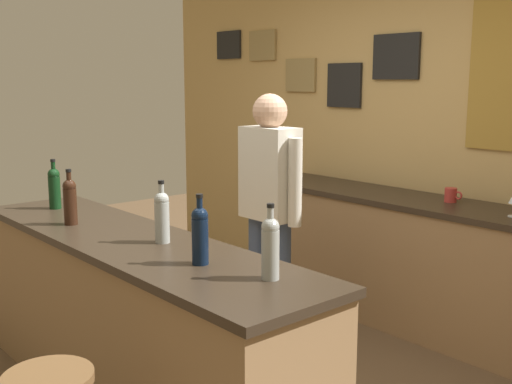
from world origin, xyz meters
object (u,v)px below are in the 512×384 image
wine_bottle_a (54,187)px  wine_bottle_e (270,246)px  coffee_mug (451,195)px  wine_glass_a (294,165)px  bartender (270,206)px  wine_bottle_c (162,215)px  wine_bottle_b (70,200)px  wine_bottle_d (200,233)px

wine_bottle_a → wine_bottle_e: same height
coffee_mug → wine_glass_a: bearing=-177.1°
wine_bottle_e → bartender: bearing=137.9°
wine_bottle_e → wine_bottle_c: bearing=-178.7°
wine_bottle_b → coffee_mug: bearing=66.6°
bartender → wine_bottle_c: 0.97m
wine_bottle_c → coffee_mug: bearing=81.6°
bartender → wine_bottle_c: bearing=-74.7°
wine_bottle_a → wine_bottle_e: 1.88m
bartender → wine_glass_a: 1.36m
bartender → wine_bottle_c: (0.26, -0.93, 0.12)m
bartender → coffee_mug: size_ratio=12.96×
wine_bottle_d → wine_glass_a: bearing=126.7°
wine_bottle_c → wine_glass_a: (-1.11, 1.98, -0.05)m
wine_bottle_a → wine_bottle_c: bearing=3.0°
wine_bottle_c → wine_bottle_a: bearing=-177.0°
wine_bottle_e → coffee_mug: wine_bottle_e is taller
coffee_mug → wine_bottle_d: bearing=-87.1°
bartender → wine_glass_a: size_ratio=10.45×
bartender → wine_bottle_e: bearing=-42.1°
wine_bottle_a → wine_bottle_c: size_ratio=1.00×
bartender → wine_bottle_b: bartender is taller
bartender → wine_bottle_b: 1.18m
wine_bottle_b → coffee_mug: size_ratio=2.45×
wine_bottle_e → coffee_mug: 2.08m
wine_bottle_a → wine_glass_a: size_ratio=1.97×
wine_bottle_a → wine_glass_a: (0.01, 2.04, -0.05)m
wine_bottle_a → wine_glass_a: bearing=89.8°
wine_bottle_a → wine_bottle_d: bearing=-0.5°
wine_bottle_b → wine_glass_a: wine_bottle_b is taller
wine_bottle_b → wine_bottle_e: same height
wine_bottle_e → wine_glass_a: bearing=133.7°
wine_glass_a → coffee_mug: wine_glass_a is taller
wine_bottle_e → coffee_mug: size_ratio=2.45×
coffee_mug → bartender: bearing=-116.6°
wine_bottle_b → wine_bottle_d: same height
coffee_mug → wine_bottle_e: bearing=-77.4°
wine_bottle_d → wine_glass_a: wine_bottle_d is taller
wine_bottle_c → coffee_mug: wine_bottle_c is taller
wine_bottle_e → wine_glass_a: size_ratio=1.97×
wine_bottle_e → wine_glass_a: wine_bottle_e is taller
wine_bottle_a → wine_bottle_b: bearing=-13.5°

